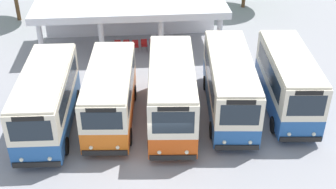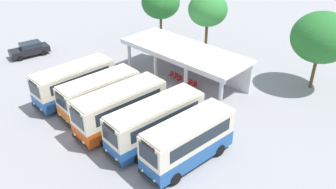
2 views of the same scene
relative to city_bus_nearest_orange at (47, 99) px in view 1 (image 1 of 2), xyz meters
The scene contains 13 objects.
ground_plane 6.69m from the city_bus_nearest_orange, 25.80° to the right, with size 180.00×180.00×0.00m, color #939399.
city_bus_nearest_orange is the anchor object (origin of this frame).
city_bus_second_in_row 3.29m from the city_bus_nearest_orange, ahead, with size 2.82×7.21×3.19m.
city_bus_middle_cream 6.53m from the city_bus_nearest_orange, ahead, with size 2.90×7.75×3.49m.
city_bus_fourth_amber 9.82m from the city_bus_nearest_orange, ahead, with size 2.98×8.14×3.34m.
city_bus_fifth_blue 13.07m from the city_bus_nearest_orange, ahead, with size 2.78×7.27×3.45m.
terminal_canopy 11.37m from the city_bus_nearest_orange, 66.67° to the left, with size 13.44×5.09×3.40m.
waiting_chair_end_by_column 9.85m from the city_bus_nearest_orange, 69.07° to the left, with size 0.46×0.46×0.86m.
waiting_chair_second_from_end 10.07m from the city_bus_nearest_orange, 65.66° to the left, with size 0.46×0.46×0.86m.
waiting_chair_middle_seat 10.26m from the city_bus_nearest_orange, 62.21° to the left, with size 0.46×0.46×0.86m.
waiting_chair_fourth_seat 10.65m from the city_bus_nearest_orange, 59.43° to the left, with size 0.46×0.46×0.86m.
waiting_chair_fifth_seat 11.00m from the city_bus_nearest_orange, 56.66° to the left, with size 0.46×0.46×0.86m.
waiting_chair_far_end_seat 11.33m from the city_bus_nearest_orange, 53.87° to the left, with size 0.46×0.46×0.86m.
Camera 1 is at (-1.16, -17.14, 14.00)m, focal length 47.25 mm.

